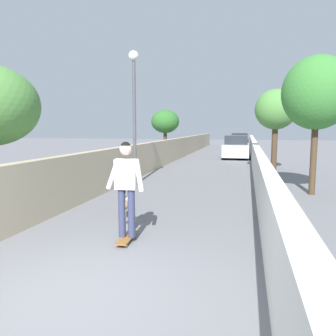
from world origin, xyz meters
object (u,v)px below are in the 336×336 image
person_skateboarder (126,182)px  car_far (240,142)px  tree_right_mid (317,93)px  tree_left_near (165,122)px  lamp_post (134,96)px  dog (125,205)px  car_near (236,148)px  skateboard (127,238)px  tree_right_distant (276,110)px

person_skateboarder → car_far: bearing=-2.9°
tree_right_mid → car_far: 22.11m
tree_left_near → tree_right_mid: tree_right_mid is taller
lamp_post → person_skateboarder: lamp_post is taller
person_skateboarder → dog: 1.94m
lamp_post → person_skateboarder: (-5.73, -1.86, -2.10)m
car_near → tree_right_mid: bearing=-167.3°
tree_left_near → tree_right_mid: 13.81m
skateboard → car_near: bearing=-4.6°
lamp_post → skateboard: 6.79m
skateboard → tree_right_distant: bearing=-17.3°
tree_left_near → car_far: bearing=-25.5°
tree_left_near → tree_right_distant: 9.15m
lamp_post → dog: size_ratio=2.46×
tree_right_distant → tree_right_mid: bearing=-172.4°
person_skateboarder → dog: bearing=22.3°
tree_right_distant → car_far: (16.31, 1.98, -2.18)m
tree_right_mid → car_far: tree_right_mid is taller
dog → tree_left_near: bearing=10.6°
skateboard → dog: dog is taller
lamp_post → person_skateboarder: bearing=-162.0°
lamp_post → car_near: 12.34m
tree_right_mid → tree_right_distant: 5.55m
lamp_post → car_far: 21.81m
tree_right_mid → lamp_post: (0.39, 5.97, 0.11)m
tree_left_near → car_near: (0.53, -4.91, -1.76)m
tree_left_near → tree_right_distant: size_ratio=0.85×
dog → car_near: bearing=-7.5°
person_skateboarder → car_near: bearing=-4.6°
car_near → tree_right_distant: bearing=-163.1°
tree_right_distant → person_skateboarder: 11.49m
person_skateboarder → car_near: person_skateboarder is taller
dog → person_skateboarder: bearing=-157.7°
tree_right_distant → car_far: tree_right_distant is taller
tree_right_distant → person_skateboarder: (-10.84, 3.38, -1.78)m
lamp_post → car_far: lamp_post is taller
skateboard → car_far: size_ratio=0.20×
tree_left_near → car_near: tree_left_near is taller
tree_right_distant → skateboard: 11.70m
tree_right_mid → skateboard: bearing=142.4°
tree_left_near → dog: size_ratio=1.71×
tree_right_mid → lamp_post: bearing=86.3°
dog → tree_right_mid: bearing=-52.1°
person_skateboarder → car_far: 27.19m
car_near → car_far: 9.78m
person_skateboarder → car_far: (27.15, -1.40, -0.40)m
person_skateboarder → car_far: size_ratio=0.43×
tree_right_distant → person_skateboarder: size_ratio=2.22×
lamp_post → person_skateboarder: 6.38m
tree_right_mid → skateboard: size_ratio=5.23×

